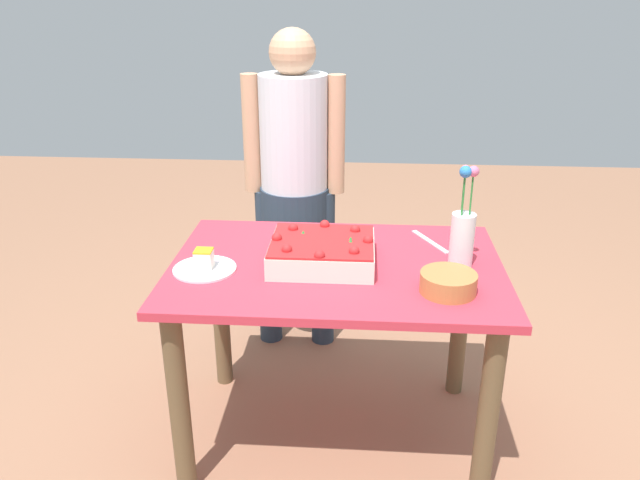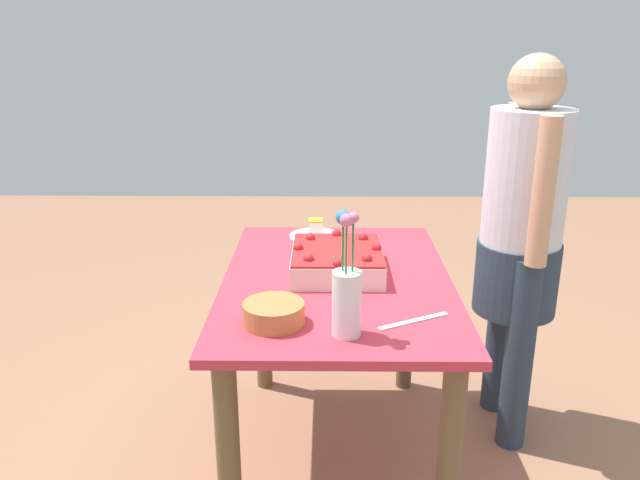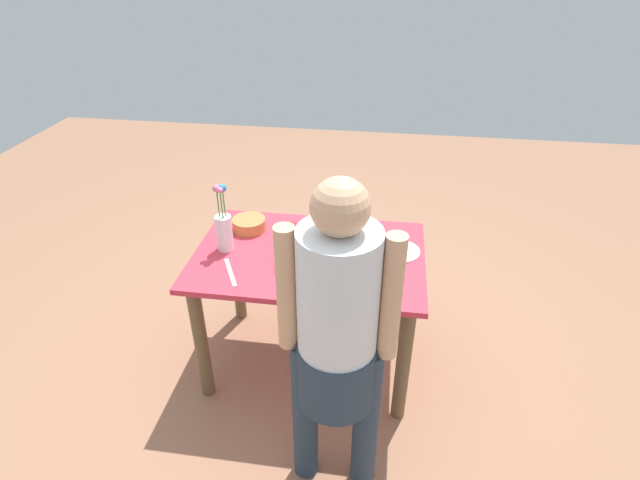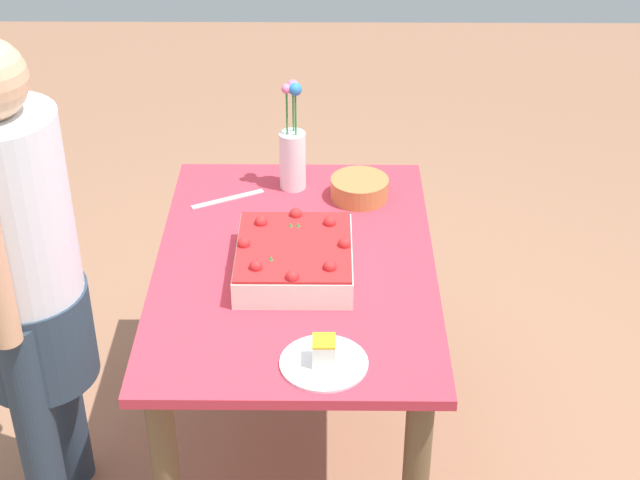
{
  "view_description": "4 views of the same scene",
  "coord_description": "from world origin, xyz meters",
  "px_view_note": "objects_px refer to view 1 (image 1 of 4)",
  "views": [
    {
      "loc": [
        0.08,
        -2.0,
        1.67
      ],
      "look_at": [
        -0.05,
        -0.08,
        0.87
      ],
      "focal_mm": 35.0,
      "sensor_mm": 36.0,
      "label": 1
    },
    {
      "loc": [
        2.02,
        -0.04,
        1.56
      ],
      "look_at": [
        -0.1,
        -0.06,
        0.85
      ],
      "focal_mm": 35.0,
      "sensor_mm": 36.0,
      "label": 2
    },
    {
      "loc": [
        -0.36,
        2.1,
        2.13
      ],
      "look_at": [
        -0.05,
        -0.03,
        0.81
      ],
      "focal_mm": 28.0,
      "sensor_mm": 36.0,
      "label": 3
    },
    {
      "loc": [
        -2.31,
        -0.09,
        2.28
      ],
      "look_at": [
        -0.07,
        -0.07,
        0.86
      ],
      "focal_mm": 55.0,
      "sensor_mm": 36.0,
      "label": 4
    }
  ],
  "objects_px": {
    "sheet_cake": "(322,251)",
    "serving_plate_with_slice": "(204,265)",
    "cake_knife": "(430,241)",
    "flower_vase": "(463,233)",
    "person_standing": "(294,175)",
    "fruit_bowl": "(448,283)"
  },
  "relations": [
    {
      "from": "cake_knife",
      "to": "fruit_bowl",
      "type": "bearing_deg",
      "value": -24.74
    },
    {
      "from": "cake_knife",
      "to": "flower_vase",
      "type": "xyz_separation_m",
      "value": [
        0.08,
        -0.2,
        0.12
      ]
    },
    {
      "from": "flower_vase",
      "to": "person_standing",
      "type": "bearing_deg",
      "value": 134.06
    },
    {
      "from": "serving_plate_with_slice",
      "to": "fruit_bowl",
      "type": "distance_m",
      "value": 0.82
    },
    {
      "from": "flower_vase",
      "to": "cake_knife",
      "type": "bearing_deg",
      "value": 112.58
    },
    {
      "from": "serving_plate_with_slice",
      "to": "fruit_bowl",
      "type": "relative_size",
      "value": 1.2
    },
    {
      "from": "sheet_cake",
      "to": "flower_vase",
      "type": "bearing_deg",
      "value": 2.25
    },
    {
      "from": "sheet_cake",
      "to": "fruit_bowl",
      "type": "xyz_separation_m",
      "value": [
        0.42,
        -0.19,
        -0.01
      ]
    },
    {
      "from": "sheet_cake",
      "to": "flower_vase",
      "type": "xyz_separation_m",
      "value": [
        0.48,
        0.02,
        0.08
      ]
    },
    {
      "from": "cake_knife",
      "to": "person_standing",
      "type": "height_order",
      "value": "person_standing"
    },
    {
      "from": "serving_plate_with_slice",
      "to": "fruit_bowl",
      "type": "bearing_deg",
      "value": -7.52
    },
    {
      "from": "sheet_cake",
      "to": "cake_knife",
      "type": "relative_size",
      "value": 1.51
    },
    {
      "from": "fruit_bowl",
      "to": "person_standing",
      "type": "distance_m",
      "value": 1.07
    },
    {
      "from": "cake_knife",
      "to": "fruit_bowl",
      "type": "relative_size",
      "value": 1.32
    },
    {
      "from": "sheet_cake",
      "to": "serving_plate_with_slice",
      "type": "distance_m",
      "value": 0.41
    },
    {
      "from": "sheet_cake",
      "to": "serving_plate_with_slice",
      "type": "bearing_deg",
      "value": -168.23
    },
    {
      "from": "sheet_cake",
      "to": "serving_plate_with_slice",
      "type": "relative_size",
      "value": 1.66
    },
    {
      "from": "serving_plate_with_slice",
      "to": "flower_vase",
      "type": "bearing_deg",
      "value": 6.62
    },
    {
      "from": "sheet_cake",
      "to": "person_standing",
      "type": "distance_m",
      "value": 0.72
    },
    {
      "from": "serving_plate_with_slice",
      "to": "cake_knife",
      "type": "height_order",
      "value": "serving_plate_with_slice"
    },
    {
      "from": "sheet_cake",
      "to": "person_standing",
      "type": "xyz_separation_m",
      "value": [
        -0.17,
        0.7,
        0.06
      ]
    },
    {
      "from": "cake_knife",
      "to": "fruit_bowl",
      "type": "distance_m",
      "value": 0.41
    }
  ]
}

